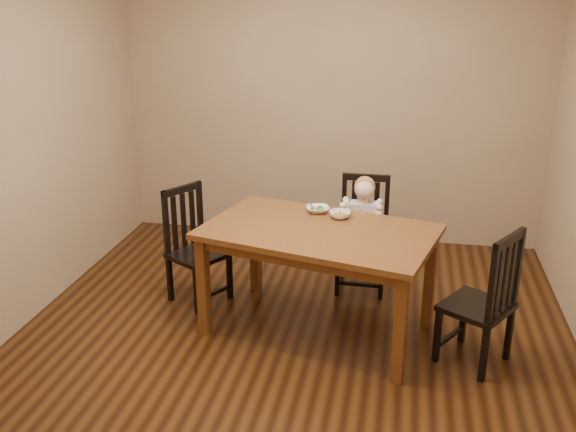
% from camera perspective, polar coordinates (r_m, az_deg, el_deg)
% --- Properties ---
extents(room, '(4.01, 4.01, 2.71)m').
position_cam_1_polar(room, '(4.23, 0.54, 5.52)').
color(room, '#45260E').
rests_on(room, ground).
extents(dining_table, '(1.77, 1.31, 0.79)m').
position_cam_1_polar(dining_table, '(4.51, 2.75, -2.26)').
color(dining_table, '#533413').
rests_on(dining_table, room).
extents(chair_child, '(0.41, 0.39, 0.94)m').
position_cam_1_polar(chair_child, '(5.31, 6.67, -1.74)').
color(chair_child, black).
rests_on(chair_child, room).
extents(chair_left, '(0.53, 0.54, 0.93)m').
position_cam_1_polar(chair_left, '(5.13, -8.32, -2.75)').
color(chair_left, black).
rests_on(chair_left, room).
extents(chair_right, '(0.55, 0.56, 0.95)m').
position_cam_1_polar(chair_right, '(4.39, 17.03, -7.30)').
color(chair_right, black).
rests_on(chair_right, room).
extents(toddler, '(0.30, 0.37, 0.51)m').
position_cam_1_polar(toddler, '(5.22, 6.68, -0.60)').
color(toddler, white).
rests_on(toddler, chair_child).
extents(bowl_peas, '(0.20, 0.20, 0.04)m').
position_cam_1_polar(bowl_peas, '(4.81, 2.66, 0.59)').
color(bowl_peas, white).
rests_on(bowl_peas, dining_table).
extents(bowl_veg, '(0.17, 0.17, 0.05)m').
position_cam_1_polar(bowl_veg, '(4.70, 4.64, 0.13)').
color(bowl_veg, white).
rests_on(bowl_veg, dining_table).
extents(fork, '(0.06, 0.11, 0.05)m').
position_cam_1_polar(fork, '(4.80, 2.13, 0.85)').
color(fork, silver).
rests_on(fork, bowl_peas).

